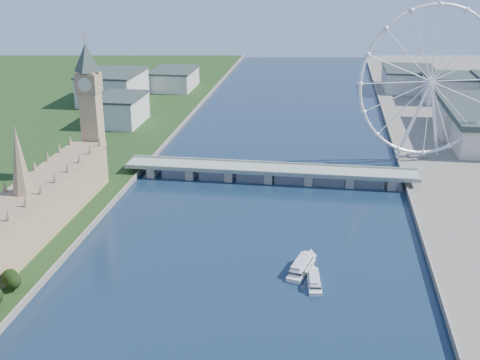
# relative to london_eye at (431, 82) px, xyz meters

# --- Properties ---
(parliament_range) EXTENTS (24.00, 200.00, 70.00)m
(parliament_range) POSITION_rel_london_eye_xyz_m (-247.98, -185.08, -49.04)
(parliament_range) COLOR tan
(parliament_range) RESTS_ON ground
(big_ben) EXTENTS (20.02, 20.02, 110.00)m
(big_ben) POSITION_rel_london_eye_xyz_m (-247.98, -77.08, -0.95)
(big_ben) COLOR tan
(big_ben) RESTS_ON ground
(westminster_bridge) EXTENTS (220.00, 22.00, 9.50)m
(westminster_bridge) POSITION_rel_london_eye_xyz_m (-119.98, -55.08, -60.89)
(westminster_bridge) COLOR gray
(westminster_bridge) RESTS_ON ground
(london_eye) EXTENTS (113.60, 39.12, 124.30)m
(london_eye) POSITION_rel_london_eye_xyz_m (0.00, 0.00, 0.00)
(london_eye) COLOR silver
(london_eye) RESTS_ON ground
(county_hall) EXTENTS (54.00, 144.00, 35.00)m
(county_hall) POSITION_rel_london_eye_xyz_m (55.02, 74.92, -67.52)
(county_hall) COLOR beige
(county_hall) RESTS_ON ground
(city_skyline) EXTENTS (505.00, 280.00, 32.00)m
(city_skyline) POSITION_rel_london_eye_xyz_m (-80.75, 205.00, -50.56)
(city_skyline) COLOR beige
(city_skyline) RESTS_ON ground
(tour_boat_near) EXTENTS (15.94, 32.70, 7.02)m
(tour_boat_near) POSITION_rel_london_eye_xyz_m (-88.79, -192.23, -67.52)
(tour_boat_near) COLOR silver
(tour_boat_near) RESTS_ON ground
(tour_boat_far) EXTENTS (9.56, 27.35, 5.89)m
(tour_boat_far) POSITION_rel_london_eye_xyz_m (-81.52, -205.55, -67.52)
(tour_boat_far) COLOR silver
(tour_boat_far) RESTS_ON ground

